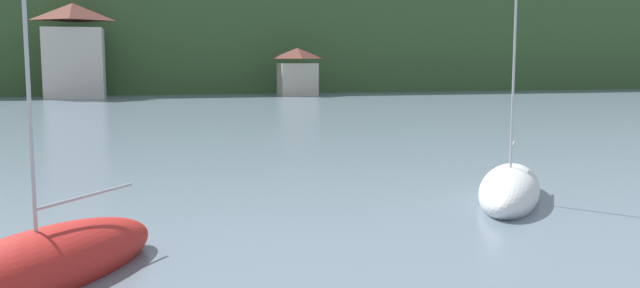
% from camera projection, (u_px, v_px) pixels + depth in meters
% --- Properties ---
extents(wooded_hillside, '(352.00, 71.75, 26.42)m').
position_uv_depth(wooded_hillside, '(48.00, 51.00, 125.39)').
color(wooded_hillside, '#38562D').
rests_on(wooded_hillside, ground_plane).
extents(shore_building_westcentral, '(7.22, 6.26, 11.52)m').
position_uv_depth(shore_building_westcentral, '(74.00, 52.00, 84.00)').
color(shore_building_westcentral, beige).
rests_on(shore_building_westcentral, ground_plane).
extents(shore_building_central, '(5.03, 4.19, 6.22)m').
position_uv_depth(shore_building_central, '(297.00, 72.00, 90.18)').
color(shore_building_central, '#BCB29E').
rests_on(shore_building_central, ground_plane).
extents(sailboat_mid_3, '(5.98, 6.99, 8.09)m').
position_uv_depth(sailboat_mid_3, '(38.00, 268.00, 14.54)').
color(sailboat_mid_3, red).
rests_on(sailboat_mid_3, ground_plane).
extents(sailboat_mid_4, '(5.33, 6.75, 9.33)m').
position_uv_depth(sailboat_mid_4, '(510.00, 190.00, 23.18)').
color(sailboat_mid_4, white).
rests_on(sailboat_mid_4, ground_plane).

